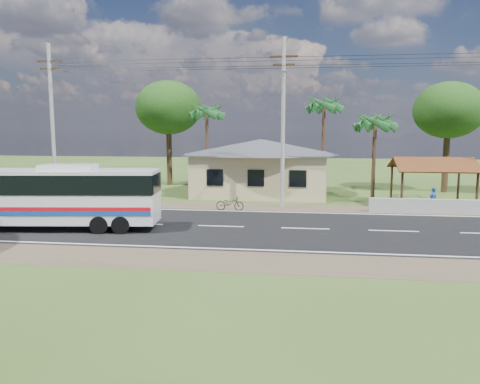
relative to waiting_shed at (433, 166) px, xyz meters
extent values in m
plane|color=#314619|center=(-13.00, -8.50, -2.73)|extent=(120.00, 120.00, 0.00)
cube|color=black|center=(-13.00, -8.50, -2.72)|extent=(120.00, 10.00, 0.02)
cube|color=brown|center=(-13.00, -2.00, -2.72)|extent=(120.00, 3.00, 0.01)
cube|color=brown|center=(-13.00, -15.00, -2.72)|extent=(120.00, 3.00, 0.01)
cube|color=silver|center=(-13.00, -3.80, -2.70)|extent=(120.00, 0.15, 0.01)
cube|color=silver|center=(-13.00, -13.20, -2.70)|extent=(120.00, 0.15, 0.01)
cube|color=silver|center=(-13.00, -8.50, -2.70)|extent=(120.00, 0.15, 0.01)
cube|color=tan|center=(-12.00, 4.50, -1.13)|extent=(10.00, 8.00, 3.20)
cube|color=#4C4F54|center=(-12.00, 4.50, 0.52)|extent=(10.60, 8.60, 0.10)
pyramid|color=#4C4F54|center=(-12.00, 4.50, 1.67)|extent=(12.40, 10.00, 1.20)
cube|color=black|center=(-15.00, 0.48, -1.03)|extent=(1.20, 0.08, 1.20)
cube|color=black|center=(-12.00, 0.48, -1.03)|extent=(1.20, 0.08, 1.20)
cube|color=black|center=(-9.00, 0.48, -1.03)|extent=(1.20, 0.08, 1.20)
cylinder|color=#3B2815|center=(-2.30, -1.80, -1.43)|extent=(0.16, 0.16, 2.60)
cylinder|color=#3B2815|center=(-2.30, 1.80, -1.43)|extent=(0.16, 0.16, 2.60)
cylinder|color=#3B2815|center=(2.30, -1.80, -1.43)|extent=(0.16, 0.16, 2.60)
cylinder|color=#3B2815|center=(2.30, 1.80, -1.43)|extent=(0.16, 0.16, 2.60)
cube|color=brown|center=(0.00, -1.10, 0.17)|extent=(5.20, 2.28, 0.90)
cube|color=brown|center=(0.00, 1.10, 0.17)|extent=(5.20, 2.28, 0.90)
cube|color=#3B2815|center=(0.00, 0.00, 0.52)|extent=(5.20, 0.12, 0.12)
cube|color=#9E9E99|center=(-1.00, -2.90, -2.28)|extent=(7.00, 0.30, 0.90)
cylinder|color=#9E9E99|center=(-26.00, -2.00, 2.77)|extent=(0.26, 0.26, 11.00)
cube|color=#3B2815|center=(-26.00, -2.00, 7.07)|extent=(1.80, 0.12, 0.12)
cube|color=#3B2815|center=(-26.00, -2.00, 6.57)|extent=(1.40, 0.10, 0.10)
cylinder|color=#9E9E99|center=(-10.00, -2.00, 2.77)|extent=(0.26, 0.26, 11.00)
cube|color=#3B2815|center=(-10.00, -2.00, 7.07)|extent=(1.80, 0.12, 0.12)
cube|color=#3B2815|center=(-10.00, -2.00, 6.57)|extent=(1.40, 0.10, 0.10)
cylinder|color=gray|center=(-10.00, -3.00, 5.87)|extent=(0.08, 2.00, 0.08)
cube|color=gray|center=(-10.00, -4.00, 5.87)|extent=(0.50, 0.18, 0.12)
cylinder|color=black|center=(-18.00, -2.00, 6.87)|extent=(16.00, 0.02, 0.02)
cylinder|color=black|center=(-2.50, -2.00, 6.87)|extent=(15.00, 0.02, 0.02)
cylinder|color=#47301E|center=(-3.50, 2.50, 0.27)|extent=(0.28, 0.28, 6.00)
cylinder|color=#47301E|center=(-7.00, 7.00, 1.02)|extent=(0.28, 0.28, 7.50)
cylinder|color=#47301E|center=(-17.00, 7.50, 0.77)|extent=(0.28, 0.28, 7.00)
cylinder|color=#47301E|center=(-21.00, 9.50, 0.25)|extent=(0.50, 0.50, 5.95)
ellipsoid|color=#16370F|center=(-21.00, 9.50, 4.42)|extent=(6.00, 6.00, 4.92)
cylinder|color=#47301E|center=(3.00, 7.50, 0.07)|extent=(0.50, 0.50, 5.60)
ellipsoid|color=#16370F|center=(3.00, 7.50, 3.99)|extent=(5.60, 5.60, 4.59)
cube|color=silver|center=(-21.55, -10.35, -0.96)|extent=(11.06, 3.55, 2.72)
cube|color=black|center=(-21.55, -10.35, -0.28)|extent=(11.11, 3.61, 1.00)
cube|color=#AD0A15|center=(-21.41, -11.49, -1.46)|extent=(10.62, 1.31, 0.20)
cube|color=navy|center=(-21.41, -11.49, -1.69)|extent=(10.62, 1.31, 0.20)
cube|color=silver|center=(-20.65, -10.24, 0.53)|extent=(2.87, 1.76, 0.27)
cylinder|color=black|center=(-18.73, -11.06, -2.28)|extent=(0.94, 0.42, 0.91)
cylinder|color=black|center=(-18.98, -8.99, -2.28)|extent=(0.94, 0.42, 0.91)
cylinder|color=black|center=(-17.65, -10.93, -2.28)|extent=(0.94, 0.42, 0.91)
cylinder|color=black|center=(-17.90, -8.86, -2.28)|extent=(0.94, 0.42, 0.91)
imported|color=black|center=(-13.29, -3.51, -2.26)|extent=(1.79, 0.64, 0.94)
imported|color=#1B4899|center=(-0.33, -1.71, -2.00)|extent=(0.63, 0.53, 1.47)
imported|color=#313134|center=(-27.79, -5.10, -2.09)|extent=(2.33, 3.99, 1.27)
camera|label=1|loc=(-8.73, -32.83, 2.50)|focal=35.00mm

